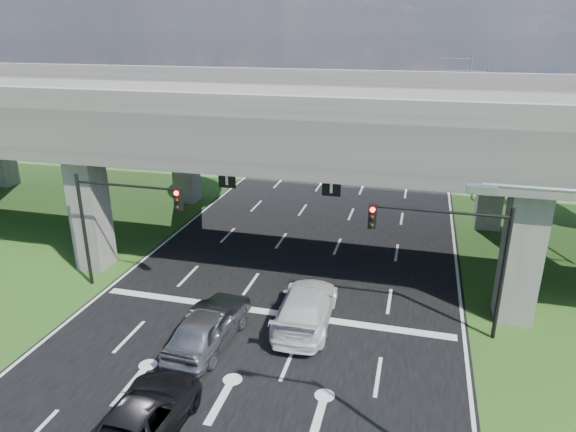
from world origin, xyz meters
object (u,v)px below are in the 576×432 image
at_px(car_silver, 207,328).
at_px(car_white, 306,307).
at_px(car_dark, 215,320).
at_px(signal_right, 451,245).
at_px(streetlight_far, 475,125).
at_px(car_trailing, 143,418).
at_px(streetlight_beyond, 463,98).
at_px(signal_left, 119,213).

bearing_deg(car_silver, car_white, -139.15).
bearing_deg(car_silver, car_dark, -86.61).
xyz_separation_m(signal_right, car_dark, (-9.62, -2.86, -3.40)).
distance_m(streetlight_far, car_trailing, 31.81).
bearing_deg(car_silver, streetlight_far, -113.19).
distance_m(streetlight_beyond, car_silver, 41.82).
height_order(signal_right, streetlight_beyond, streetlight_beyond).
bearing_deg(car_trailing, signal_left, -54.32).
xyz_separation_m(car_silver, car_dark, (-0.00, 0.87, -0.10)).
bearing_deg(streetlight_far, car_dark, -117.44).
relative_size(signal_left, car_silver, 1.19).
distance_m(car_silver, car_trailing, 5.27).
height_order(car_silver, car_trailing, car_silver).
bearing_deg(car_dark, car_trailing, 92.88).
bearing_deg(car_dark, signal_left, -22.39).
distance_m(signal_right, car_dark, 10.60).
bearing_deg(car_trailing, car_dark, -88.20).
distance_m(signal_left, car_silver, 7.81).
bearing_deg(car_trailing, streetlight_beyond, -102.89).
relative_size(signal_right, car_trailing, 1.15).
xyz_separation_m(streetlight_beyond, car_trailing, (-11.91, -45.05, -5.09)).
height_order(streetlight_beyond, car_white, streetlight_beyond).
height_order(signal_right, car_white, signal_right).
bearing_deg(signal_left, streetlight_far, 48.22).
bearing_deg(streetlight_beyond, signal_right, -93.61).
relative_size(streetlight_beyond, car_dark, 2.18).
xyz_separation_m(streetlight_beyond, car_white, (-8.26, -37.00, -4.97)).
height_order(signal_left, car_white, signal_left).
bearing_deg(signal_left, car_dark, -25.39).
bearing_deg(streetlight_beyond, car_white, -102.59).
relative_size(signal_left, streetlight_far, 0.60).
relative_size(streetlight_beyond, car_silver, 1.99).
bearing_deg(car_dark, car_silver, 92.99).
bearing_deg(signal_left, streetlight_beyond, 63.57).
xyz_separation_m(signal_right, streetlight_far, (2.27, 20.06, 1.66)).
bearing_deg(streetlight_far, car_silver, -116.58).
distance_m(car_dark, car_trailing, 6.14).
xyz_separation_m(streetlight_far, streetlight_beyond, (0.00, 16.00, 0.00)).
relative_size(signal_left, car_white, 1.03).
relative_size(car_dark, car_trailing, 0.88).
relative_size(streetlight_beyond, car_white, 1.71).
height_order(streetlight_beyond, car_silver, streetlight_beyond).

